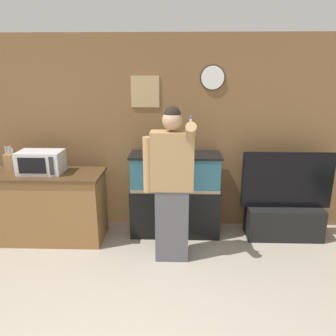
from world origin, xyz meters
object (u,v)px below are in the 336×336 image
Objects in this scene: microwave at (41,162)px; aquarium_on_stand at (175,194)px; knife_block at (10,162)px; person_standing at (171,184)px; counter_island at (43,206)px; tv_on_stand at (284,213)px.

aquarium_on_stand is at bearing 6.86° from microwave.
aquarium_on_stand is (2.09, 0.15, -0.47)m from knife_block.
person_standing is (1.63, -0.44, -0.12)m from microwave.
counter_island is at bearing -167.78° from microwave.
tv_on_stand is at bearing 2.52° from microwave.
microwave is 1.70m from person_standing.
person_standing is at bearing -14.43° from counter_island.
knife_block is 0.18× the size of person_standing.
microwave is (0.03, 0.01, 0.59)m from counter_island.
counter_island is 1.35× the size of tv_on_stand.
tv_on_stand is at bearing 21.16° from person_standing.
microwave is 0.46× the size of tv_on_stand.
aquarium_on_stand is at bearing 86.31° from person_standing.
counter_island is 0.88× the size of person_standing.
person_standing is (2.05, -0.49, -0.09)m from knife_block.
knife_block reaches higher than aquarium_on_stand.
knife_block is at bearing -178.58° from tv_on_stand.
knife_block is 0.27× the size of tv_on_stand.
knife_block is at bearing -175.84° from aquarium_on_stand.
knife_block is (-0.38, 0.06, 0.57)m from counter_island.
tv_on_stand is (1.44, -0.06, -0.22)m from aquarium_on_stand.
knife_block is at bearing 166.66° from person_standing.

